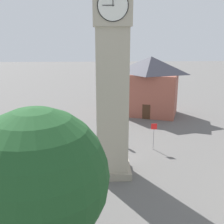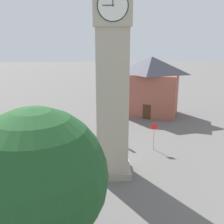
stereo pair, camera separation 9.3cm
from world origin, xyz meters
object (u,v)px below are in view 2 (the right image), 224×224
Objects in this scene: car_blue_kerb at (57,133)px; tree at (37,178)px; building_shop_left at (151,85)px; car_silver_kerb at (43,198)px; road_sign at (154,132)px; pedestrian at (126,138)px; clock_tower at (112,21)px.

tree is at bearing 96.87° from car_blue_kerb.
car_blue_kerb is 0.45× the size of building_shop_left.
road_sign is (-9.44, -9.77, 1.14)m from car_silver_kerb.
car_silver_kerb is 12.31m from pedestrian.
car_silver_kerb is at bearing 57.62° from pedestrian.
tree is at bearing 72.01° from pedestrian.
tree is at bearing 101.92° from car_silver_kerb.
road_sign reaches higher than car_blue_kerb.
pedestrian is at bearing -12.42° from road_sign.
clock_tower is 2.45× the size of tree.
clock_tower is 2.28× the size of building_shop_left.
building_shop_left reaches higher than car_blue_kerb.
clock_tower is at bearing -108.55° from tree.
pedestrian is 17.85m from tree.
tree reaches higher than building_shop_left.
car_blue_kerb is 16.22m from building_shop_left.
clock_tower is 5.10× the size of car_blue_kerb.
tree is at bearing 71.45° from clock_tower.
pedestrian is (-7.61, 2.56, 0.25)m from car_blue_kerb.
pedestrian is 13.75m from building_shop_left.
building_shop_left is (-11.32, -22.86, 3.58)m from car_silver_kerb.
car_blue_kerb is 8.03m from pedestrian.
car_blue_kerb is at bearing -83.13° from tree.
tree reaches higher than pedestrian.
pedestrian is 3.05m from road_sign.
clock_tower is 4.89× the size of car_silver_kerb.
tree is 30.59m from building_shop_left.
building_shop_left is 13.45m from road_sign.
building_shop_left is (-4.72, -12.47, 3.34)m from pedestrian.
clock_tower is at bearing 47.12° from road_sign.
tree is (-2.28, 18.95, 4.89)m from car_blue_kerb.
clock_tower is at bearing 70.42° from building_shop_left.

